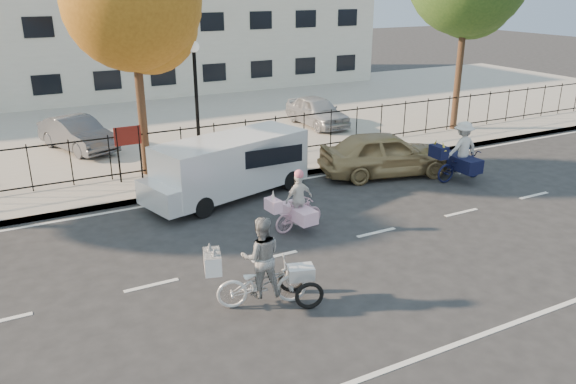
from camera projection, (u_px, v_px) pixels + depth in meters
ground at (275, 257)px, 13.55m from camera, size 120.00×120.00×0.00m
road_markings at (275, 256)px, 13.54m from camera, size 60.00×9.52×0.01m
curb at (204, 190)px, 17.72m from camera, size 60.00×0.10×0.15m
sidewalk at (193, 180)px, 18.59m from camera, size 60.00×2.20×0.15m
parking_lot at (132, 124)px, 25.99m from camera, size 60.00×15.60×0.15m
iron_fence at (182, 148)px, 19.22m from camera, size 58.00×0.06×1.50m
building at (88, 41)px, 33.28m from camera, size 34.00×10.00×6.00m
lamppost at (196, 84)px, 18.33m from camera, size 0.36×0.36×4.33m
street_sign at (128, 143)px, 17.90m from camera, size 0.85×0.06×1.80m
zebra_trike at (262, 272)px, 11.28m from camera, size 2.25×1.32×1.93m
unicorn_bike at (298, 208)px, 14.79m from camera, size 1.70×1.19×1.69m
bull_bike at (461, 157)px, 18.56m from camera, size 2.14×1.46×2.00m
white_van at (229, 165)px, 17.05m from camera, size 5.59×3.00×1.86m
gold_sedan at (386, 154)px, 19.08m from camera, size 4.79×2.83×1.53m
lot_car_c at (77, 134)px, 21.50m from camera, size 2.62×4.09×1.27m
lot_car_d at (317, 111)px, 25.29m from camera, size 1.56×3.82×1.30m
tree_mid at (137, 8)px, 17.29m from camera, size 4.27×4.27×7.82m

